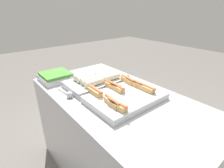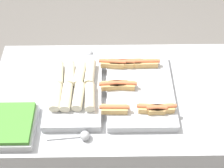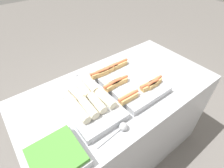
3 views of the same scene
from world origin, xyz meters
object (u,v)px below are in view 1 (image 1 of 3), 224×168
Objects in this scene: tray_wraps at (97,80)px; tray_side_front at (56,77)px; tray_hotdogs at (125,96)px; serving_spoon_far at (126,76)px; serving_spoon_near at (69,94)px.

tray_wraps is 0.40m from tray_side_front.
tray_hotdogs is 0.42m from serving_spoon_far.
tray_wraps is 1.96× the size of tray_side_front.
tray_wraps reaches higher than tray_side_front.
tray_wraps reaches higher than serving_spoon_near.
serving_spoon_near is at bearing -8.68° from tray_side_front.
tray_hotdogs reaches higher than serving_spoon_near.
serving_spoon_near is at bearing -135.11° from tray_hotdogs.
tray_hotdogs reaches higher than tray_side_front.
serving_spoon_near is (0.38, -0.06, -0.01)m from tray_side_front.
serving_spoon_far is (0.06, 0.29, -0.02)m from tray_wraps.
tray_wraps is 2.34× the size of serving_spoon_near.
serving_spoon_near is at bearing -90.11° from serving_spoon_far.
tray_hotdogs is 2.00× the size of tray_side_front.
serving_spoon_far is at bearing 78.25° from tray_wraps.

